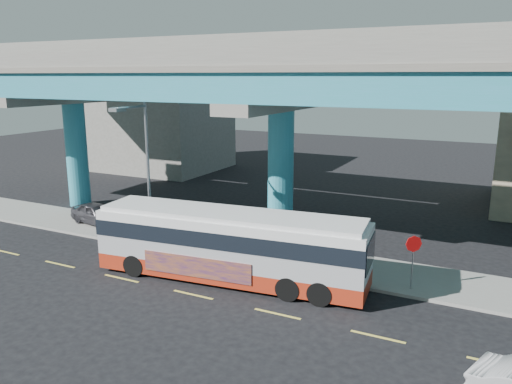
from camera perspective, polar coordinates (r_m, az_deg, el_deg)
The scene contains 9 objects.
ground at distance 22.45m, azimuth -6.76°, elevation -11.30°, with size 120.00×120.00×0.00m, color black.
sidewalk at distance 26.83m, azimuth -0.29°, elevation -6.87°, with size 70.00×4.00×0.15m, color gray.
lane_markings at distance 22.23m, azimuth -7.19°, elevation -11.56°, with size 58.00×0.12×0.01m.
viaduct at distance 28.48m, azimuth 3.05°, elevation 12.89°, with size 52.00×12.40×11.70m.
building_concrete at distance 51.85m, azimuth -10.96°, elevation 7.64°, with size 12.00×10.00×9.00m, color gray.
transit_bus at distance 22.98m, azimuth -2.96°, elevation -5.84°, with size 12.91×4.04×3.26m.
parked_car at distance 32.91m, azimuth -17.73°, elevation -2.37°, with size 4.10×2.23×1.32m, color #333237.
street_lamp at distance 26.87m, azimuth -13.06°, elevation 4.11°, with size 0.50×2.53×7.77m.
stop_sign at distance 22.62m, azimuth 17.53°, elevation -6.45°, with size 0.61×0.46×2.45m.
Camera 1 is at (11.38, -17.00, 9.26)m, focal length 35.00 mm.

